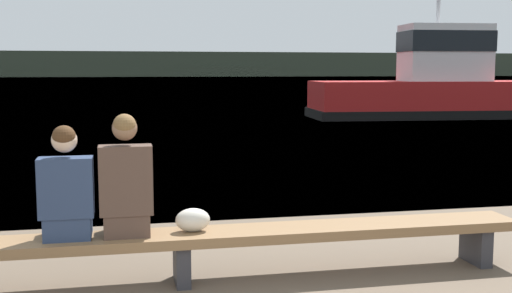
{
  "coord_description": "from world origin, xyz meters",
  "views": [
    {
      "loc": [
        -0.63,
        -2.78,
        1.81
      ],
      "look_at": [
        1.14,
        5.53,
        0.79
      ],
      "focal_mm": 45.0,
      "sensor_mm": 36.0,
      "label": 1
    }
  ],
  "objects": [
    {
      "name": "water_surface",
      "position": [
        0.0,
        124.71,
        0.0
      ],
      "size": [
        240.0,
        240.0,
        0.0
      ],
      "primitive_type": "plane",
      "color": "teal",
      "rests_on": "ground"
    },
    {
      "name": "far_shoreline",
      "position": [
        0.0,
        158.07,
        2.99
      ],
      "size": [
        600.0,
        12.0,
        5.99
      ],
      "primitive_type": "cube",
      "color": "#384233",
      "rests_on": "ground"
    },
    {
      "name": "bench_main",
      "position": [
        -0.14,
        2.53,
        0.36
      ],
      "size": [
        6.12,
        0.47,
        0.44
      ],
      "color": "brown",
      "rests_on": "ground"
    },
    {
      "name": "person_left",
      "position": [
        -1.07,
        2.53,
        0.84
      ],
      "size": [
        0.43,
        0.38,
        0.93
      ],
      "color": "navy",
      "rests_on": "bench_main"
    },
    {
      "name": "person_right",
      "position": [
        -0.59,
        2.53,
        0.88
      ],
      "size": [
        0.43,
        0.38,
        1.02
      ],
      "color": "#4C382D",
      "rests_on": "bench_main"
    },
    {
      "name": "shopping_bag",
      "position": [
        -0.04,
        2.56,
        0.54
      ],
      "size": [
        0.29,
        0.19,
        0.2
      ],
      "color": "beige",
      "rests_on": "bench_main"
    },
    {
      "name": "tugboat_red",
      "position": [
        11.04,
        19.54,
        1.09
      ],
      "size": [
        9.38,
        3.67,
        6.61
      ],
      "rotation": [
        0.0,
        0.0,
        1.49
      ],
      "color": "#A81919",
      "rests_on": "water_surface"
    }
  ]
}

